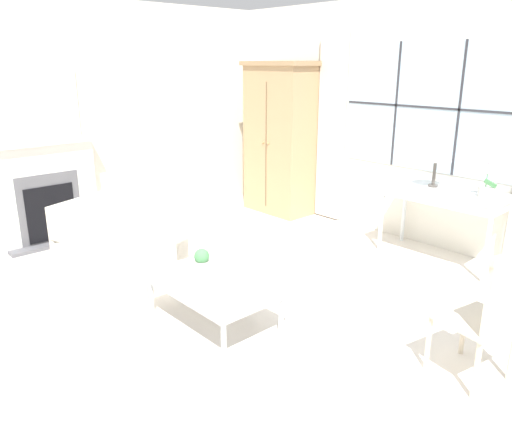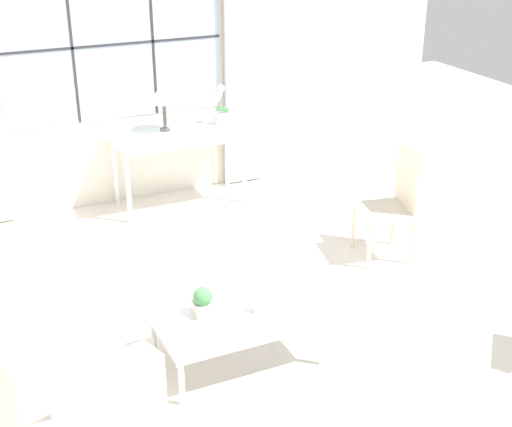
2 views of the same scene
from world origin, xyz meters
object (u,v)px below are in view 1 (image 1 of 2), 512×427
at_px(console_table, 445,197).
at_px(pillar_candle, 215,282).
at_px(fireplace, 45,186).
at_px(coffee_table, 213,285).
at_px(armchair_upholstered, 120,257).
at_px(table_lamp, 436,153).
at_px(armoire, 280,138).
at_px(side_chair_wooden, 489,310).
at_px(potted_orchid, 487,182).
at_px(potted_plant_small, 202,260).

distance_m(console_table, pillar_candle, 2.80).
xyz_separation_m(fireplace, coffee_table, (2.87, 0.25, -0.35)).
bearing_deg(pillar_candle, armchair_upholstered, -175.80).
bearing_deg(table_lamp, armoire, 179.08).
xyz_separation_m(table_lamp, side_chair_wooden, (1.43, -1.81, -0.61)).
bearing_deg(armoire, fireplace, -106.96).
height_order(fireplace, side_chair_wooden, fireplace).
height_order(fireplace, potted_orchid, fireplace).
distance_m(console_table, side_chair_wooden, 2.25).
bearing_deg(fireplace, table_lamp, 41.77).
bearing_deg(pillar_candle, side_chair_wooden, 28.60).
xyz_separation_m(fireplace, potted_orchid, (3.83, 2.91, 0.26)).
relative_size(fireplace, console_table, 1.58).
bearing_deg(potted_orchid, table_lamp, 179.02).
bearing_deg(table_lamp, potted_plant_small, -103.22).
bearing_deg(armoire, potted_orchid, -0.93).
distance_m(console_table, potted_plant_small, 2.74).
bearing_deg(potted_plant_small, potted_orchid, 65.72).
relative_size(armoire, coffee_table, 1.92).
bearing_deg(fireplace, potted_orchid, 37.23).
bearing_deg(pillar_candle, potted_plant_small, 159.67).
xyz_separation_m(table_lamp, potted_plant_small, (-0.61, -2.61, -0.67)).
xyz_separation_m(potted_orchid, side_chair_wooden, (0.87, -1.81, -0.41)).
xyz_separation_m(console_table, armchair_upholstered, (-1.78, -2.86, -0.44)).
xyz_separation_m(armoire, pillar_candle, (2.10, -2.78, -0.61)).
relative_size(console_table, pillar_candle, 9.47).
bearing_deg(side_chair_wooden, pillar_candle, -151.40).
xyz_separation_m(potted_plant_small, pillar_candle, (0.35, -0.13, -0.04)).
distance_m(fireplace, coffee_table, 2.90).
xyz_separation_m(armoire, table_lamp, (2.36, -0.04, 0.11)).
bearing_deg(coffee_table, table_lamp, 81.48).
distance_m(console_table, coffee_table, 2.76).
bearing_deg(armchair_upholstered, potted_orchid, 52.12).
height_order(fireplace, armchair_upholstered, fireplace).
bearing_deg(fireplace, coffee_table, 5.05).
distance_m(armchair_upholstered, side_chair_wooden, 3.25).
bearing_deg(armoire, armchair_upholstered, -75.93).
bearing_deg(coffee_table, pillar_candle, -29.86).
bearing_deg(table_lamp, armchair_upholstered, -120.04).
relative_size(armchair_upholstered, side_chair_wooden, 1.21).
relative_size(table_lamp, coffee_table, 0.41).
distance_m(armoire, potted_orchid, 2.93).
relative_size(side_chair_wooden, coffee_table, 0.90).
height_order(potted_orchid, potted_plant_small, potted_orchid).
distance_m(side_chair_wooden, potted_plant_small, 2.20).
bearing_deg(armoire, pillar_candle, -52.93).
distance_m(armoire, armchair_upholstered, 3.07).
height_order(fireplace, pillar_candle, fireplace).
xyz_separation_m(table_lamp, pillar_candle, (-0.27, -2.74, -0.71)).
bearing_deg(console_table, fireplace, -139.25).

